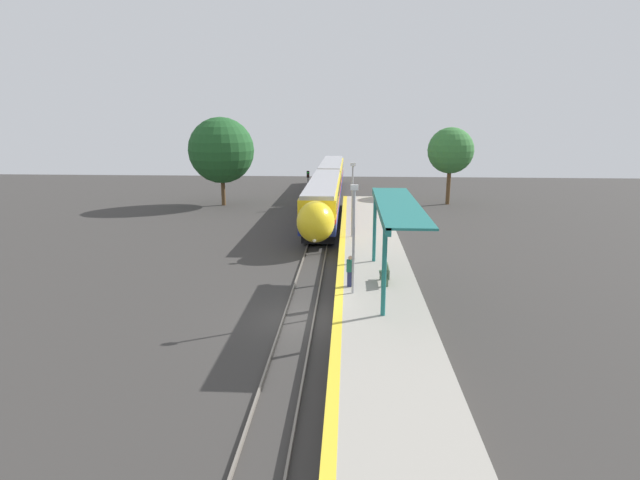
{
  "coord_description": "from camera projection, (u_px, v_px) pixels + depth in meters",
  "views": [
    {
      "loc": [
        2.28,
        -21.84,
        9.19
      ],
      "look_at": [
        0.58,
        7.09,
        2.14
      ],
      "focal_mm": 28.0,
      "sensor_mm": 36.0,
      "label": 1
    }
  ],
  "objects": [
    {
      "name": "ground_plane",
      "position": [
        299.0,
        319.0,
        23.49
      ],
      "size": [
        120.0,
        120.0,
        0.0
      ],
      "primitive_type": "plane",
      "color": "#383533"
    },
    {
      "name": "rail_left",
      "position": [
        284.0,
        318.0,
        23.51
      ],
      "size": [
        0.08,
        90.0,
        0.15
      ],
      "primitive_type": "cube",
      "color": "slate",
      "rests_on": "ground_plane"
    },
    {
      "name": "rail_right",
      "position": [
        314.0,
        318.0,
        23.43
      ],
      "size": [
        0.08,
        90.0,
        0.15
      ],
      "primitive_type": "cube",
      "color": "slate",
      "rests_on": "ground_plane"
    },
    {
      "name": "train",
      "position": [
        328.0,
        186.0,
        53.5
      ],
      "size": [
        2.78,
        42.31,
        3.88
      ],
      "color": "black",
      "rests_on": "ground_plane"
    },
    {
      "name": "platform_right",
      "position": [
        379.0,
        311.0,
        23.15
      ],
      "size": [
        4.18,
        64.0,
        1.03
      ],
      "color": "#9E998E",
      "rests_on": "ground_plane"
    },
    {
      "name": "platform_bench",
      "position": [
        386.0,
        274.0,
        25.41
      ],
      "size": [
        0.44,
        1.57,
        0.89
      ],
      "color": "#4C6B4C",
      "rests_on": "platform_right"
    },
    {
      "name": "person_waiting",
      "position": [
        350.0,
        271.0,
        24.82
      ],
      "size": [
        0.36,
        0.22,
        1.59
      ],
      "color": "navy",
      "rests_on": "platform_right"
    },
    {
      "name": "railway_signal",
      "position": [
        308.0,
        185.0,
        51.97
      ],
      "size": [
        0.28,
        0.28,
        3.95
      ],
      "color": "#59595E",
      "rests_on": "ground_plane"
    },
    {
      "name": "lamppost_near",
      "position": [
        354.0,
        232.0,
        23.34
      ],
      "size": [
        0.36,
        0.2,
        5.24
      ],
      "color": "#9E9EA3",
      "rests_on": "platform_right"
    },
    {
      "name": "lamppost_mid",
      "position": [
        352.0,
        195.0,
        34.92
      ],
      "size": [
        0.36,
        0.2,
        5.24
      ],
      "color": "#9E9EA3",
      "rests_on": "platform_right"
    },
    {
      "name": "station_canopy",
      "position": [
        391.0,
        209.0,
        24.44
      ],
      "size": [
        2.02,
        11.36,
        4.16
      ],
      "color": "#1E6B66",
      "rests_on": "platform_right"
    },
    {
      "name": "background_tree_left",
      "position": [
        221.0,
        150.0,
        53.17
      ],
      "size": [
        6.97,
        6.97,
        9.41
      ],
      "color": "brown",
      "rests_on": "ground_plane"
    },
    {
      "name": "background_tree_right",
      "position": [
        451.0,
        151.0,
        53.82
      ],
      "size": [
        4.94,
        4.94,
        8.34
      ],
      "color": "brown",
      "rests_on": "ground_plane"
    }
  ]
}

